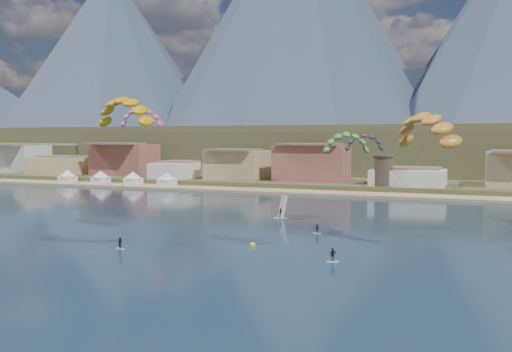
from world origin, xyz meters
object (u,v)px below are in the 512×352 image
at_px(kitesurfer_yellow, 125,108).
at_px(watchtower, 383,170).
at_px(kitesurfer_green, 346,140).
at_px(kitesurfer_orange, 427,125).
at_px(windsurfer, 281,211).
at_px(buoy, 253,245).

bearing_deg(kitesurfer_yellow, watchtower, 71.92).
height_order(kitesurfer_yellow, kitesurfer_green, kitesurfer_yellow).
distance_m(watchtower, kitesurfer_green, 59.70).
height_order(kitesurfer_yellow, kitesurfer_orange, kitesurfer_yellow).
bearing_deg(windsurfer, kitesurfer_green, -16.44).
bearing_deg(kitesurfer_yellow, buoy, -0.99).
distance_m(watchtower, kitesurfer_yellow, 87.37).
height_order(kitesurfer_green, windsurfer, kitesurfer_green).
relative_size(kitesurfer_green, windsurfer, 4.09).
bearing_deg(buoy, watchtower, 86.30).
xyz_separation_m(kitesurfer_orange, kitesurfer_green, (-15.04, 18.01, -2.24)).
relative_size(windsurfer, buoy, 5.58).
bearing_deg(windsurfer, watchtower, 79.32).
bearing_deg(kitesurfer_green, windsurfer, 163.56).
bearing_deg(watchtower, windsurfer, -100.68).
distance_m(kitesurfer_orange, buoy, 29.27).
xyz_separation_m(kitesurfer_orange, windsurfer, (-28.24, 21.91, -15.80)).
height_order(kitesurfer_orange, kitesurfer_green, kitesurfer_orange).
bearing_deg(watchtower, kitesurfer_orange, -76.96).
bearing_deg(kitesurfer_green, kitesurfer_orange, -50.14).
height_order(kitesurfer_green, buoy, kitesurfer_green).
relative_size(watchtower, windsurfer, 1.94).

